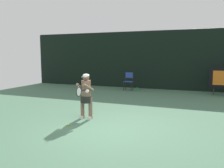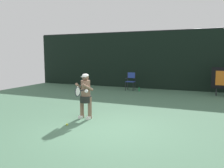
{
  "view_description": "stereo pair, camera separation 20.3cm",
  "coord_description": "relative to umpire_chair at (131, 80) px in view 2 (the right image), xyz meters",
  "views": [
    {
      "loc": [
        2.35,
        -5.87,
        2.12
      ],
      "look_at": [
        -0.69,
        2.01,
        1.05
      ],
      "focal_mm": 36.5,
      "sensor_mm": 36.0,
      "label": 1
    },
    {
      "loc": [
        2.54,
        -5.8,
        2.12
      ],
      "look_at": [
        -0.69,
        2.01,
        1.05
      ],
      "focal_mm": 36.5,
      "sensor_mm": 36.0,
      "label": 2
    }
  ],
  "objects": [
    {
      "name": "tennis_ball_loose",
      "position": [
        0.38,
        -7.46,
        -0.58
      ],
      "size": [
        0.07,
        0.07,
        0.07
      ],
      "color": "#CCDB3D",
      "rests_on": "ground"
    },
    {
      "name": "tennis_player",
      "position": [
        0.51,
        -6.52,
        0.21
      ],
      "size": [
        0.54,
        0.61,
        1.51
      ],
      "color": "white",
      "rests_on": "ground"
    },
    {
      "name": "umpire_chair",
      "position": [
        0.0,
        0.0,
        0.0
      ],
      "size": [
        0.52,
        0.44,
        1.08
      ],
      "color": "black",
      "rests_on": "ground"
    },
    {
      "name": "backdrop_screen",
      "position": [
        1.66,
        1.18,
        1.19
      ],
      "size": [
        18.0,
        0.12,
        3.66
      ],
      "color": "black",
      "rests_on": "ground"
    },
    {
      "name": "water_bottle",
      "position": [
        0.59,
        -0.18,
        -0.5
      ],
      "size": [
        0.07,
        0.07,
        0.27
      ],
      "color": "#1D8A47",
      "rests_on": "ground"
    },
    {
      "name": "ground",
      "position": [
        1.66,
        -7.51,
        -0.63
      ],
      "size": [
        18.0,
        22.0,
        0.03
      ],
      "color": "#476F54"
    },
    {
      "name": "tennis_racket",
      "position": [
        0.58,
        -7.1,
        0.39
      ],
      "size": [
        0.03,
        0.6,
        0.31
      ],
      "rotation": [
        0.0,
        0.0,
        -0.18
      ],
      "color": "black"
    }
  ]
}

